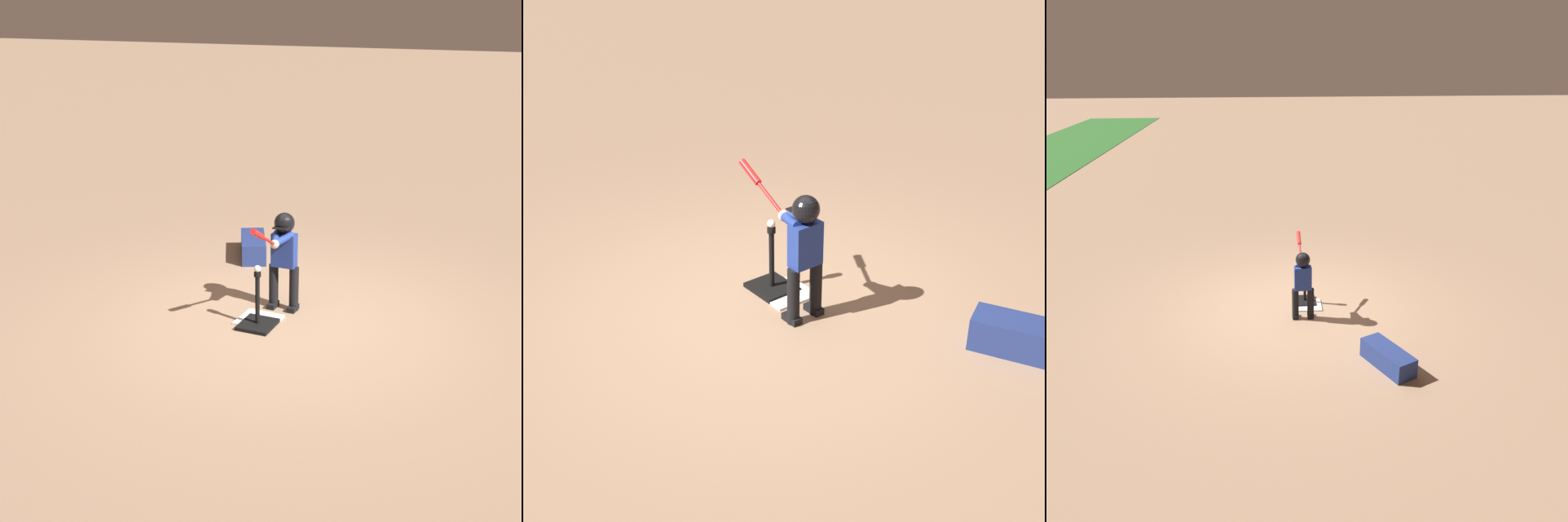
% 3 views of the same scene
% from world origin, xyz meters
% --- Properties ---
extents(ground_plane, '(90.00, 90.00, 0.00)m').
position_xyz_m(ground_plane, '(0.00, 0.00, 0.00)').
color(ground_plane, '#93755B').
extents(home_plate, '(0.45, 0.45, 0.02)m').
position_xyz_m(home_plate, '(0.10, -0.28, 0.01)').
color(home_plate, white).
rests_on(home_plate, ground_plane).
extents(batting_tee, '(0.40, 0.36, 0.63)m').
position_xyz_m(batting_tee, '(0.24, -0.23, 0.09)').
color(batting_tee, black).
rests_on(batting_tee, ground_plane).
extents(batter_child, '(1.00, 0.35, 1.20)m').
position_xyz_m(batter_child, '(-0.28, -0.15, 0.72)').
color(batter_child, black).
rests_on(batter_child, ground_plane).
extents(baseball, '(0.07, 0.07, 0.07)m').
position_xyz_m(baseball, '(0.24, -0.23, 0.66)').
color(baseball, white).
rests_on(baseball, batting_tee).
extents(equipment_bag, '(0.90, 0.66, 0.28)m').
position_xyz_m(equipment_bag, '(-1.80, -1.20, 0.14)').
color(equipment_bag, navy).
rests_on(equipment_bag, ground_plane).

